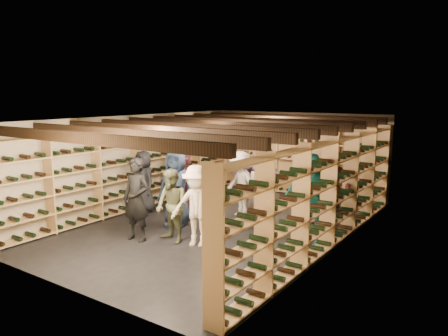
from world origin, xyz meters
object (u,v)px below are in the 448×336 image
person_11 (262,179)px  crate_stack_left (216,197)px  person_1 (136,200)px  person_0 (144,181)px  person_3 (197,206)px  person_2 (172,206)px  person_5 (183,179)px  crate_stack_right (262,208)px  person_6 (176,188)px  person_4 (311,198)px  person_8 (331,188)px  crate_loose (308,216)px  person_7 (256,194)px  person_9 (240,184)px

person_11 → crate_stack_left: bearing=-169.2°
person_1 → person_0: bearing=126.1°
person_0 → person_3: (2.63, -1.22, 0.02)m
person_2 → person_5: bearing=139.3°
crate_stack_right → person_6: 2.29m
person_0 → person_6: 1.48m
crate_stack_left → person_4: bearing=-20.6°
person_8 → crate_loose: bearing=154.6°
person_4 → person_8: bearing=66.6°
person_0 → person_6: size_ratio=0.90×
crate_loose → person_4: 1.79m
crate_stack_left → person_0: person_0 is taller
person_1 → person_2: size_ratio=1.14×
person_1 → person_7: (1.61, 2.01, -0.05)m
crate_stack_right → person_4: size_ratio=0.33×
crate_stack_left → person_5: 1.03m
person_9 → person_11: 0.56m
person_0 → person_5: bearing=64.0°
person_2 → person_5: person_5 is taller
person_1 → person_11: (1.15, 3.09, 0.05)m
person_7 → person_11: 1.17m
person_0 → person_1: 2.19m
crate_stack_left → person_0: bearing=-129.8°
person_3 → person_11: (-0.05, 2.65, 0.10)m
person_3 → person_7: bearing=53.9°
crate_stack_left → person_6: size_ratio=0.34×
person_3 → person_4: person_4 is taller
person_11 → person_2: bearing=-89.3°
crate_stack_right → person_11: person_11 is taller
crate_loose → person_7: person_7 is taller
person_5 → person_7: bearing=13.6°
crate_loose → person_0: size_ratio=0.32×
person_3 → person_4: 2.27m
person_1 → person_9: bearing=69.1°
person_9 → person_7: bearing=-15.2°
person_0 → person_9: size_ratio=0.98×
crate_stack_right → person_5: 2.14m
crate_stack_right → person_3: 2.72m
crate_loose → person_3: (-1.07, -2.90, 0.71)m
person_4 → person_9: 2.29m
person_3 → person_7: person_3 is taller
person_7 → person_9: person_9 is taller
person_0 → person_9: person_9 is taller
crate_stack_right → person_11: size_ratio=0.33×
person_2 → person_3: size_ratio=0.93×
crate_stack_left → person_11: (1.38, -0.00, 0.64)m
person_1 → person_9: (0.78, 2.68, -0.05)m
crate_loose → person_3: 3.17m
person_4 → person_11: (-1.78, 1.19, -0.01)m
crate_stack_right → person_9: person_9 is taller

